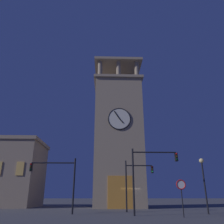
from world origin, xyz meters
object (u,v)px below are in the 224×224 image
object	(u,v)px
traffic_signal_near	(148,169)
no_horn_sign	(181,187)
street_lamp	(203,174)
traffic_signal_far	(58,175)
traffic_signal_mid	(135,178)
clocktower	(118,139)

from	to	relation	value
traffic_signal_near	no_horn_sign	distance (m)	3.20
traffic_signal_near	street_lamp	world-z (taller)	traffic_signal_near
traffic_signal_far	street_lamp	world-z (taller)	traffic_signal_far
traffic_signal_mid	traffic_signal_far	xyz separation A→B (m)	(7.75, 2.96, -0.01)
traffic_signal_mid	no_horn_sign	bearing A→B (deg)	113.72
traffic_signal_far	traffic_signal_near	bearing A→B (deg)	166.89
clocktower	traffic_signal_near	xyz separation A→B (m)	(-1.89, 13.96, -5.99)
traffic_signal_mid	no_horn_sign	xyz separation A→B (m)	(-2.83, 6.43, -1.21)
traffic_signal_near	traffic_signal_far	bearing A→B (deg)	-13.11
street_lamp	no_horn_sign	bearing A→B (deg)	43.52
traffic_signal_far	traffic_signal_mid	bearing A→B (deg)	-159.12
clocktower	traffic_signal_near	size ratio (longest dim) A/B	4.34
traffic_signal_near	traffic_signal_mid	world-z (taller)	traffic_signal_near
traffic_signal_mid	street_lamp	size ratio (longest dim) A/B	1.04
street_lamp	no_horn_sign	world-z (taller)	street_lamp
traffic_signal_far	no_horn_sign	distance (m)	11.20
clocktower	traffic_signal_far	bearing A→B (deg)	61.96
traffic_signal_far	no_horn_sign	bearing A→B (deg)	161.81
clocktower	street_lamp	size ratio (longest dim) A/B	4.86
clocktower	traffic_signal_mid	xyz separation A→B (m)	(-1.34, 9.07, -6.42)
clocktower	traffic_signal_far	distance (m)	15.07
clocktower	traffic_signal_mid	size ratio (longest dim) A/B	4.65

